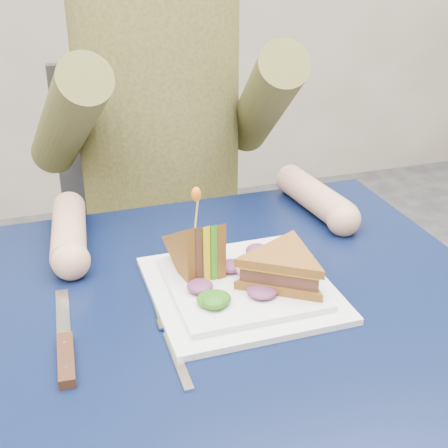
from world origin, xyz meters
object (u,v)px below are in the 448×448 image
object	(u,v)px
table	(249,351)
fork	(173,346)
sandwich_flat	(283,268)
diner	(160,88)
plate	(241,287)
chair	(157,228)
sandwich_upright	(197,251)
knife	(65,351)

from	to	relation	value
table	fork	xyz separation A→B (m)	(-0.13, -0.06, 0.08)
table	sandwich_flat	size ratio (longest dim) A/B	3.67
diner	plate	distance (m)	0.53
plate	fork	size ratio (longest dim) A/B	1.45
plate	sandwich_flat	world-z (taller)	sandwich_flat
table	diner	world-z (taller)	diner
plate	fork	bearing A→B (deg)	-142.39
chair	diner	bearing A→B (deg)	-90.00
sandwich_upright	fork	world-z (taller)	sandwich_upright
plate	sandwich_upright	size ratio (longest dim) A/B	2.02
diner	fork	bearing A→B (deg)	-102.06
fork	table	bearing A→B (deg)	25.10
sandwich_flat	diner	bearing A→B (deg)	95.94
plate	sandwich_flat	distance (m)	0.07
sandwich_upright	fork	bearing A→B (deg)	-117.45
chair	sandwich_upright	size ratio (longest dim) A/B	7.22
table	diner	bearing A→B (deg)	90.00
chair	sandwich_upright	xyz separation A→B (m)	(-0.05, -0.57, 0.24)
sandwich_flat	fork	xyz separation A→B (m)	(-0.18, -0.07, -0.04)
chair	sandwich_flat	bearing A→B (deg)	-85.10
sandwich_flat	knife	world-z (taller)	sandwich_flat
diner	sandwich_upright	world-z (taller)	diner
chair	diner	world-z (taller)	diner
plate	table	bearing A→B (deg)	-89.37
fork	sandwich_upright	bearing A→B (deg)	62.55
knife	sandwich_flat	bearing A→B (deg)	7.75
sandwich_flat	fork	size ratio (longest dim) A/B	1.14
chair	sandwich_flat	size ratio (longest dim) A/B	4.55
plate	chair	bearing A→B (deg)	89.96
sandwich_flat	knife	bearing A→B (deg)	-172.25
table	chair	bearing A→B (deg)	90.00
table	fork	distance (m)	0.16
table	chair	world-z (taller)	chair
knife	chair	bearing A→B (deg)	69.05
knife	fork	bearing A→B (deg)	-12.82
plate	sandwich_flat	size ratio (longest dim) A/B	1.27
sandwich_flat	table	bearing A→B (deg)	-166.42
sandwich_flat	sandwich_upright	xyz separation A→B (m)	(-0.11, 0.07, 0.01)
diner	sandwich_upright	xyz separation A→B (m)	(-0.05, -0.45, -0.13)
chair	diner	distance (m)	0.39
table	fork	bearing A→B (deg)	-154.90
chair	plate	xyz separation A→B (m)	(-0.00, -0.61, 0.20)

